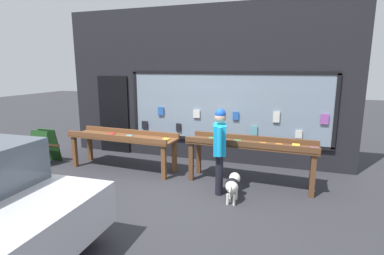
% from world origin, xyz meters
% --- Properties ---
extents(ground_plane, '(40.00, 40.00, 0.00)m').
position_xyz_m(ground_plane, '(0.00, 0.00, 0.00)').
color(ground_plane, '#2D2D33').
extents(shopfront_facade, '(7.27, 0.29, 3.79)m').
position_xyz_m(shopfront_facade, '(0.00, 2.39, 1.85)').
color(shopfront_facade, black).
rests_on(shopfront_facade, ground_plane).
extents(display_table_left, '(2.58, 0.81, 0.88)m').
position_xyz_m(display_table_left, '(-1.46, 1.05, 0.71)').
color(display_table_left, brown).
rests_on(display_table_left, ground_plane).
extents(display_table_right, '(2.58, 0.74, 0.94)m').
position_xyz_m(display_table_right, '(1.46, 1.06, 0.76)').
color(display_table_right, brown).
rests_on(display_table_right, ground_plane).
extents(person_browsing, '(0.31, 0.63, 1.61)m').
position_xyz_m(person_browsing, '(0.98, 0.42, 0.93)').
color(person_browsing, black).
rests_on(person_browsing, ground_plane).
extents(small_dog, '(0.25, 0.63, 0.46)m').
position_xyz_m(small_dog, '(1.28, 0.15, 0.31)').
color(small_dog, white).
rests_on(small_dog, ground_plane).
extents(sandwich_board_sign, '(0.55, 0.59, 0.84)m').
position_xyz_m(sandwich_board_sign, '(-3.49, 0.79, 0.43)').
color(sandwich_board_sign, '#193F19').
rests_on(sandwich_board_sign, ground_plane).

